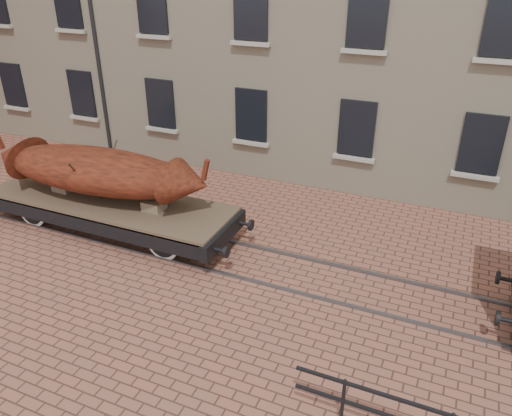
% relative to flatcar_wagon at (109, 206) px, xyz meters
% --- Properties ---
extents(ground, '(90.00, 90.00, 0.00)m').
position_rel_flatcar_wagon_xyz_m(ground, '(4.57, 0.00, -0.75)').
color(ground, brown).
extents(rail_track, '(30.00, 1.52, 0.06)m').
position_rel_flatcar_wagon_xyz_m(rail_track, '(4.57, 0.00, -0.72)').
color(rail_track, '#59595E').
rests_on(rail_track, ground).
extents(flatcar_wagon, '(7.97, 2.16, 1.20)m').
position_rel_flatcar_wagon_xyz_m(flatcar_wagon, '(0.00, 0.00, 0.00)').
color(flatcar_wagon, brown).
rests_on(flatcar_wagon, ground).
extents(iron_boat, '(6.66, 2.15, 1.59)m').
position_rel_flatcar_wagon_xyz_m(iron_boat, '(-0.23, 0.00, 1.01)').
color(iron_boat, maroon).
rests_on(iron_boat, flatcar_wagon).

